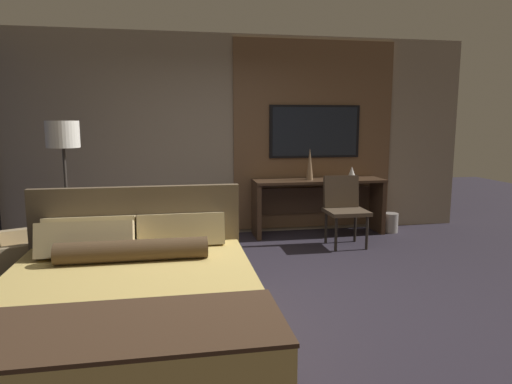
# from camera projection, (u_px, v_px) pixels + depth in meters

# --- Properties ---
(ground_plane) EXTENTS (16.00, 16.00, 0.00)m
(ground_plane) POSITION_uv_depth(u_px,v_px,m) (257.00, 301.00, 4.13)
(ground_plane) COLOR #28232D
(wall_back_tv_panel) EXTENTS (7.20, 0.09, 2.80)m
(wall_back_tv_panel) POSITION_uv_depth(u_px,v_px,m) (236.00, 136.00, 6.47)
(wall_back_tv_panel) COLOR gray
(wall_back_tv_panel) RESTS_ON ground_plane
(bed) EXTENTS (1.83, 2.18, 1.03)m
(bed) POSITION_uv_depth(u_px,v_px,m) (129.00, 308.00, 3.21)
(bed) COLOR #33281E
(bed) RESTS_ON ground_plane
(desk) EXTENTS (1.87, 0.50, 0.79)m
(desk) POSITION_uv_depth(u_px,v_px,m) (318.00, 197.00, 6.54)
(desk) COLOR #422D1E
(desk) RESTS_ON ground_plane
(tv) EXTENTS (1.34, 0.04, 0.75)m
(tv) POSITION_uv_depth(u_px,v_px,m) (315.00, 131.00, 6.59)
(tv) COLOR black
(desk_chair) EXTENTS (0.51, 0.51, 0.90)m
(desk_chair) POSITION_uv_depth(u_px,v_px,m) (344.00, 204.00, 5.94)
(desk_chair) COLOR #4C3D2D
(desk_chair) RESTS_ON ground_plane
(armchair_by_window) EXTENTS (0.99, 1.01, 0.78)m
(armchair_by_window) POSITION_uv_depth(u_px,v_px,m) (23.00, 266.00, 4.27)
(armchair_by_window) COLOR #998460
(armchair_by_window) RESTS_ON ground_plane
(floor_lamp) EXTENTS (0.34, 0.34, 1.61)m
(floor_lamp) POSITION_uv_depth(u_px,v_px,m) (63.00, 146.00, 4.78)
(floor_lamp) COLOR #282623
(floor_lamp) RESTS_ON ground_plane
(vase_tall) EXTENTS (0.10, 0.10, 0.44)m
(vase_tall) POSITION_uv_depth(u_px,v_px,m) (310.00, 164.00, 6.41)
(vase_tall) COLOR #846647
(vase_tall) RESTS_ON desk
(vase_short) EXTENTS (0.13, 0.13, 0.18)m
(vase_short) POSITION_uv_depth(u_px,v_px,m) (352.00, 173.00, 6.47)
(vase_short) COLOR silver
(vase_short) RESTS_ON desk
(waste_bin) EXTENTS (0.22, 0.22, 0.28)m
(waste_bin) POSITION_uv_depth(u_px,v_px,m) (390.00, 223.00, 6.67)
(waste_bin) COLOR gray
(waste_bin) RESTS_ON ground_plane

